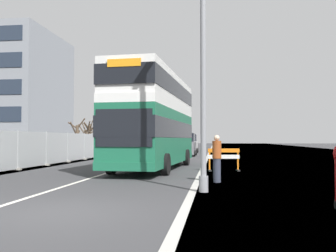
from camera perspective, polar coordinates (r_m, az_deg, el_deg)
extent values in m
cube|color=#38383A|center=(8.99, -16.95, -12.75)|extent=(140.00, 280.00, 0.10)
cube|color=#B2AFA8|center=(8.27, 2.17, -13.48)|extent=(0.24, 196.00, 0.01)
cube|color=#196042|center=(20.68, -1.97, -1.71)|extent=(3.33, 11.42, 2.80)
cube|color=silver|center=(20.75, -1.96, 2.71)|extent=(3.33, 11.42, 0.40)
cube|color=silver|center=(20.85, -1.96, 5.38)|extent=(3.29, 11.31, 1.55)
cube|color=black|center=(20.68, -1.96, -0.54)|extent=(3.36, 11.54, 0.89)
cube|color=black|center=(20.85, -1.96, 5.38)|extent=(3.34, 11.48, 0.85)
cube|color=black|center=(15.22, -6.74, -0.27)|extent=(2.38, 0.22, 1.54)
cube|color=orange|center=(15.53, -6.70, 9.54)|extent=(1.42, 0.15, 0.32)
cube|color=#196042|center=(20.71, -1.97, -5.08)|extent=(3.36, 11.54, 0.36)
cylinder|color=black|center=(17.72, -8.63, -5.67)|extent=(0.37, 1.02, 1.00)
cylinder|color=black|center=(17.03, -0.36, -5.85)|extent=(0.37, 1.02, 1.00)
cylinder|color=black|center=(24.02, -3.32, -4.72)|extent=(0.37, 1.02, 1.00)
cylinder|color=black|center=(23.52, 2.81, -4.78)|extent=(0.37, 1.02, 1.00)
cylinder|color=gray|center=(11.92, 5.37, 9.06)|extent=(0.18, 0.18, 7.85)
cylinder|color=gray|center=(11.78, 5.43, -8.77)|extent=(0.29, 0.29, 0.50)
cube|color=orange|center=(19.46, 8.46, -3.70)|extent=(1.62, 0.35, 0.20)
cube|color=white|center=(19.47, 8.46, -4.64)|extent=(1.62, 0.35, 0.20)
cube|color=orange|center=(19.36, 6.33, -5.29)|extent=(0.08, 0.08, 1.06)
cube|color=black|center=(19.39, 6.34, -6.73)|extent=(0.21, 0.46, 0.08)
cube|color=orange|center=(19.63, 10.57, -5.22)|extent=(0.08, 0.08, 1.06)
cube|color=black|center=(19.67, 10.58, -6.64)|extent=(0.21, 0.46, 0.08)
cube|color=#A8AAAD|center=(22.99, -19.86, -3.33)|extent=(0.04, 3.26, 2.02)
cube|color=#A8AAAD|center=(26.06, -16.46, -3.20)|extent=(0.04, 3.26, 2.02)
cube|color=#A8AAAD|center=(29.21, -13.78, -3.09)|extent=(0.04, 3.26, 2.02)
cube|color=#A8AAAD|center=(32.41, -11.62, -2.99)|extent=(0.04, 3.26, 2.02)
cube|color=#A8AAAD|center=(35.64, -9.86, -2.91)|extent=(0.04, 3.26, 2.02)
cylinder|color=#939699|center=(21.49, -21.93, -3.41)|extent=(0.06, 0.06, 2.12)
cube|color=gray|center=(21.54, -21.96, -6.07)|extent=(0.44, 0.20, 0.12)
cylinder|color=#939699|center=(24.52, -18.05, -3.26)|extent=(0.06, 0.06, 2.12)
cube|color=gray|center=(24.56, -18.08, -5.60)|extent=(0.44, 0.20, 0.12)
cylinder|color=#939699|center=(27.63, -15.04, -3.14)|extent=(0.06, 0.06, 2.12)
cube|color=gray|center=(27.67, -15.06, -5.21)|extent=(0.44, 0.20, 0.12)
cylinder|color=#939699|center=(30.80, -12.64, -3.04)|extent=(0.06, 0.06, 2.12)
cube|color=gray|center=(30.84, -12.66, -4.89)|extent=(0.44, 0.20, 0.12)
cylinder|color=#939699|center=(34.02, -10.70, -2.95)|extent=(0.06, 0.06, 2.12)
cube|color=gray|center=(34.05, -10.71, -4.63)|extent=(0.44, 0.20, 0.12)
cylinder|color=#939699|center=(37.27, -9.09, -2.87)|extent=(0.06, 0.06, 2.12)
cube|color=gray|center=(37.30, -9.10, -4.41)|extent=(0.44, 0.20, 0.12)
cube|color=slate|center=(36.77, 2.79, -3.32)|extent=(1.72, 4.37, 1.23)
cube|color=black|center=(36.76, 2.78, -1.73)|extent=(1.58, 2.40, 0.81)
cylinder|color=black|center=(38.08, 4.24, -4.02)|extent=(0.20, 0.60, 0.60)
cylinder|color=black|center=(38.21, 1.65, -4.02)|extent=(0.20, 0.60, 0.60)
cylinder|color=black|center=(35.38, 4.01, -4.17)|extent=(0.20, 0.60, 0.60)
cylinder|color=black|center=(35.51, 1.23, -4.17)|extent=(0.20, 0.60, 0.60)
cube|color=silver|center=(43.97, 3.24, -3.11)|extent=(1.82, 3.92, 1.23)
cube|color=black|center=(43.96, 3.24, -1.80)|extent=(1.67, 2.15, 0.78)
cylinder|color=black|center=(45.14, 4.50, -3.70)|extent=(0.20, 0.60, 0.60)
cylinder|color=black|center=(45.26, 2.20, -3.70)|extent=(0.20, 0.60, 0.60)
cylinder|color=black|center=(42.71, 4.35, -3.80)|extent=(0.20, 0.60, 0.60)
cylinder|color=black|center=(42.84, 1.91, -3.80)|extent=(0.20, 0.60, 0.60)
cube|color=black|center=(52.55, 3.32, -2.85)|extent=(1.71, 4.06, 1.37)
cube|color=black|center=(52.54, 3.32, -1.73)|extent=(1.58, 2.23, 0.68)
cylinder|color=black|center=(53.76, 4.32, -3.43)|extent=(0.20, 0.60, 0.60)
cylinder|color=black|center=(53.87, 2.50, -3.43)|extent=(0.20, 0.60, 0.60)
cylinder|color=black|center=(51.25, 4.18, -3.50)|extent=(0.20, 0.60, 0.60)
cylinder|color=black|center=(51.37, 2.27, -3.50)|extent=(0.20, 0.60, 0.60)
cylinder|color=#4C3D2D|center=(49.00, -13.64, -1.87)|extent=(0.39, 0.39, 3.41)
cylinder|color=#4C3D2D|center=(48.74, -13.08, 0.38)|extent=(1.25, 0.45, 1.37)
cylinder|color=#4C3D2D|center=(49.49, -13.48, -1.14)|extent=(0.26, 1.11, 0.88)
cylinder|color=#4C3D2D|center=(49.09, -14.29, 0.09)|extent=(1.24, 0.48, 0.93)
cylinder|color=#4C3D2D|center=(48.34, -14.12, -0.49)|extent=(0.49, 1.73, 1.81)
cylinder|color=#4C3D2D|center=(59.04, -11.84, -1.63)|extent=(0.40, 0.40, 3.98)
cylinder|color=#4C3D2D|center=(58.68, -11.24, -0.23)|extent=(1.52, 0.55, 1.06)
cylinder|color=#4C3D2D|center=(59.36, -11.32, -0.42)|extent=(0.98, 1.09, 1.23)
cylinder|color=#4C3D2D|center=(59.95, -12.15, -0.38)|extent=(1.42, 1.65, 1.41)
cylinder|color=#4C3D2D|center=(59.24, -12.25, -0.14)|extent=(1.06, 0.18, 1.25)
cylinder|color=#4C3D2D|center=(58.61, -12.22, -0.02)|extent=(0.69, 1.34, 1.24)
cylinder|color=#4C3D2D|center=(58.54, -11.61, -0.11)|extent=(0.93, 1.04, 1.90)
cylinder|color=#4C3D2D|center=(58.50, -12.25, -2.07)|extent=(0.39, 0.39, 3.06)
cylinder|color=#4C3D2D|center=(58.32, -11.80, -0.55)|extent=(1.08, 0.25, 0.85)
cylinder|color=#4C3D2D|center=(59.08, -11.42, -0.88)|extent=(1.43, 1.81, 1.33)
cylinder|color=#4C3D2D|center=(59.16, -12.28, -1.27)|extent=(0.72, 1.39, 1.18)
cylinder|color=#4C3D2D|center=(59.01, -12.58, -0.39)|extent=(1.20, 0.92, 1.94)
cylinder|color=#4C3D2D|center=(58.55, -12.86, -0.71)|extent=(1.42, 0.59, 2.04)
cylinder|color=#4C3D2D|center=(58.05, -12.42, -1.15)|extent=(0.22, 1.10, 1.05)
cylinder|color=#4C3D2D|center=(57.84, -12.02, -0.16)|extent=(1.10, 1.37, 1.84)
cylinder|color=#2D3342|center=(14.43, 7.45, -6.71)|extent=(0.29, 0.29, 0.91)
cylinder|color=#99471E|center=(14.39, 7.43, -3.58)|extent=(0.34, 0.34, 0.67)
sphere|color=beige|center=(14.38, 7.42, -1.81)|extent=(0.22, 0.22, 0.22)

